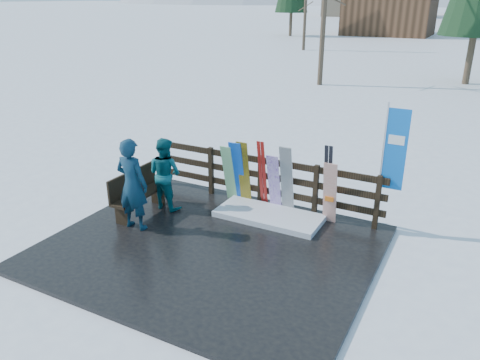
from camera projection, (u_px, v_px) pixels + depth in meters
The scene contains 16 objects.
ground at pixel (210, 249), 8.94m from camera, with size 700.00×700.00×0.00m, color white.
deck at pixel (210, 247), 8.93m from camera, with size 6.00×5.00×0.08m, color black.
fence at pixel (261, 177), 10.48m from camera, with size 5.60×0.10×1.15m.
snow_patch at pixel (269, 216), 9.99m from camera, with size 2.26×1.00×0.12m, color white.
bench at pixel (137, 191), 10.08m from camera, with size 0.41×1.50×0.97m.
snowboard_0 at pixel (238, 173), 10.46m from camera, with size 0.30×0.03×1.53m, color blue.
snowboard_1 at pixel (229, 174), 10.59m from camera, with size 0.26×0.03×1.40m, color white.
snowboard_2 at pixel (244, 173), 10.39m from camera, with size 0.27×0.03×1.54m, color gold.
snowboard_3 at pixel (274, 183), 10.11m from camera, with size 0.27×0.03×1.36m, color white.
snowboard_4 at pixel (287, 180), 9.94m from camera, with size 0.27×0.03×1.59m, color black.
snowboard_5 at pixel (330, 193), 9.56m from camera, with size 0.28×0.03×1.36m, color white.
ski_pair_a at pixel (262, 174), 10.26m from camera, with size 0.17×0.31×1.58m.
ski_pair_b at pixel (328, 184), 9.59m from camera, with size 0.17×0.25×1.69m.
rental_flag at pixel (392, 154), 8.97m from camera, with size 0.45×0.04×2.60m.
person_front at pixel (132, 184), 9.28m from camera, with size 0.69×0.45×1.90m, color navy.
person_back at pixel (165, 173), 10.25m from camera, with size 0.78×0.61×1.61m, color #105C65.
Camera 1 is at (4.18, -6.65, 4.52)m, focal length 35.00 mm.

